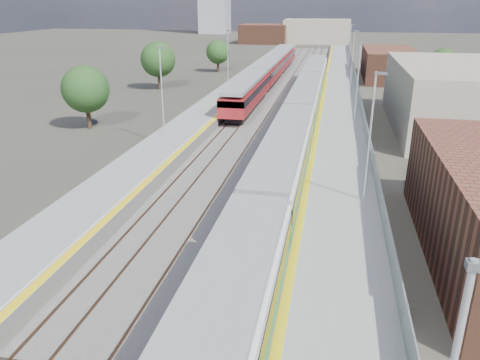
% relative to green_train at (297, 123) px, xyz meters
% --- Properties ---
extents(ground, '(320.00, 320.00, 0.00)m').
position_rel_green_train_xyz_m(ground, '(-1.50, 14.90, -2.27)').
color(ground, '#47443A').
rests_on(ground, ground).
extents(ballast_bed, '(10.50, 155.00, 0.06)m').
position_rel_green_train_xyz_m(ballast_bed, '(-3.75, 17.40, -2.24)').
color(ballast_bed, '#565451').
rests_on(ballast_bed, ground).
extents(tracks, '(8.96, 160.00, 0.17)m').
position_rel_green_train_xyz_m(tracks, '(-3.15, 19.08, -2.16)').
color(tracks, '#4C3323').
rests_on(tracks, ground).
extents(platform_right, '(4.70, 155.00, 8.52)m').
position_rel_green_train_xyz_m(platform_right, '(3.78, 17.39, -1.74)').
color(platform_right, slate).
rests_on(platform_right, ground).
extents(platform_left, '(4.30, 155.00, 8.52)m').
position_rel_green_train_xyz_m(platform_left, '(-10.55, 17.39, -1.75)').
color(platform_left, slate).
rests_on(platform_left, ground).
extents(buildings, '(72.00, 185.50, 40.00)m').
position_rel_green_train_xyz_m(buildings, '(-19.62, 103.50, 8.43)').
color(buildings, brown).
rests_on(buildings, ground).
extents(green_train, '(2.93, 81.49, 3.22)m').
position_rel_green_train_xyz_m(green_train, '(0.00, 0.00, 0.00)').
color(green_train, black).
rests_on(green_train, ground).
extents(red_train, '(2.79, 56.67, 3.53)m').
position_rel_green_train_xyz_m(red_train, '(-7.00, 33.52, -0.19)').
color(red_train, black).
rests_on(red_train, ground).
extents(tree_a, '(4.64, 4.64, 6.29)m').
position_rel_green_train_xyz_m(tree_a, '(-21.12, 2.78, 1.68)').
color(tree_a, '#382619').
rests_on(tree_a, ground).
extents(tree_b, '(4.99, 4.99, 6.77)m').
position_rel_green_train_xyz_m(tree_b, '(-22.22, 25.78, 1.99)').
color(tree_b, '#382619').
rests_on(tree_b, ground).
extents(tree_c, '(4.18, 4.18, 5.66)m').
position_rel_green_train_xyz_m(tree_c, '(-18.08, 44.87, 1.29)').
color(tree_c, '#382619').
rests_on(tree_c, ground).
extents(tree_d, '(4.12, 4.12, 5.58)m').
position_rel_green_train_xyz_m(tree_d, '(18.74, 37.23, 1.24)').
color(tree_d, '#382619').
rests_on(tree_d, ground).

